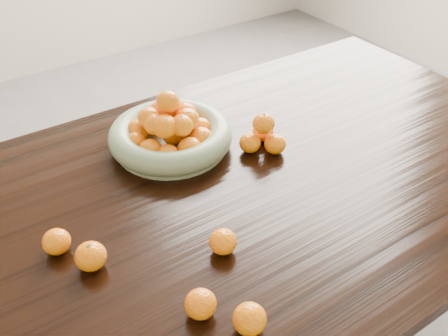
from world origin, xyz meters
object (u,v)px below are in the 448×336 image
orange_pyramid (263,135)px  loose_orange_0 (91,256)px  dining_table (203,227)px  fruit_bowl (171,133)px

orange_pyramid → loose_orange_0: orange_pyramid is taller
dining_table → fruit_bowl: 0.26m
dining_table → orange_pyramid: (0.24, 0.09, 0.13)m
dining_table → loose_orange_0: 0.32m
loose_orange_0 → dining_table: bearing=11.3°
dining_table → fruit_bowl: (0.05, 0.22, 0.13)m
dining_table → orange_pyramid: 0.29m
orange_pyramid → loose_orange_0: bearing=-164.7°
fruit_bowl → orange_pyramid: (0.20, -0.14, -0.00)m
orange_pyramid → fruit_bowl: bearing=145.3°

